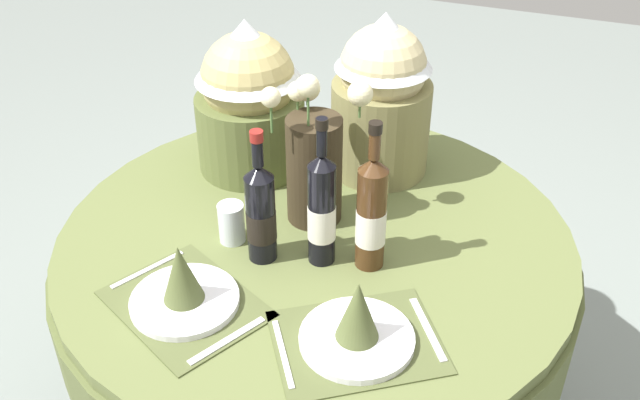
{
  "coord_description": "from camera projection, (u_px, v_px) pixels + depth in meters",
  "views": [
    {
      "loc": [
        0.53,
        -1.34,
        1.83
      ],
      "look_at": [
        0.0,
        0.03,
        0.82
      ],
      "focal_mm": 40.46,
      "sensor_mm": 36.0,
      "label": 1
    }
  ],
  "objects": [
    {
      "name": "dining_table",
      "position": [
        316.0,
        279.0,
        1.89
      ],
      "size": [
        1.31,
        1.31,
        0.74
      ],
      "color": "#5B6638",
      "rests_on": "ground"
    },
    {
      "name": "place_setting_left",
      "position": [
        183.0,
        288.0,
        1.56
      ],
      "size": [
        0.42,
        0.38,
        0.16
      ],
      "color": "#4E562F",
      "rests_on": "dining_table"
    },
    {
      "name": "place_setting_right",
      "position": [
        357.0,
        326.0,
        1.46
      ],
      "size": [
        0.43,
        0.41,
        0.16
      ],
      "color": "#4E562F",
      "rests_on": "dining_table"
    },
    {
      "name": "flower_vase",
      "position": [
        314.0,
        160.0,
        1.77
      ],
      "size": [
        0.22,
        0.21,
        0.41
      ],
      "color": "#332819",
      "rests_on": "dining_table"
    },
    {
      "name": "wine_bottle_left",
      "position": [
        371.0,
        213.0,
        1.62
      ],
      "size": [
        0.07,
        0.07,
        0.37
      ],
      "color": "#422814",
      "rests_on": "dining_table"
    },
    {
      "name": "wine_bottle_centre",
      "position": [
        322.0,
        209.0,
        1.64
      ],
      "size": [
        0.07,
        0.07,
        0.38
      ],
      "color": "black",
      "rests_on": "dining_table"
    },
    {
      "name": "wine_bottle_right",
      "position": [
        261.0,
        212.0,
        1.65
      ],
      "size": [
        0.07,
        0.07,
        0.34
      ],
      "color": "black",
      "rests_on": "dining_table"
    },
    {
      "name": "tumbler_near_right",
      "position": [
        232.0,
        223.0,
        1.75
      ],
      "size": [
        0.06,
        0.06,
        0.1
      ],
      "primitive_type": "cylinder",
      "color": "silver",
      "rests_on": "dining_table"
    },
    {
      "name": "gift_tub_back_left",
      "position": [
        249.0,
        93.0,
        1.95
      ],
      "size": [
        0.3,
        0.3,
        0.43
      ],
      "color": "#566033",
      "rests_on": "dining_table"
    },
    {
      "name": "gift_tub_back_centre",
      "position": [
        382.0,
        90.0,
        1.93
      ],
      "size": [
        0.27,
        0.27,
        0.46
      ],
      "color": "olive",
      "rests_on": "dining_table"
    }
  ]
}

